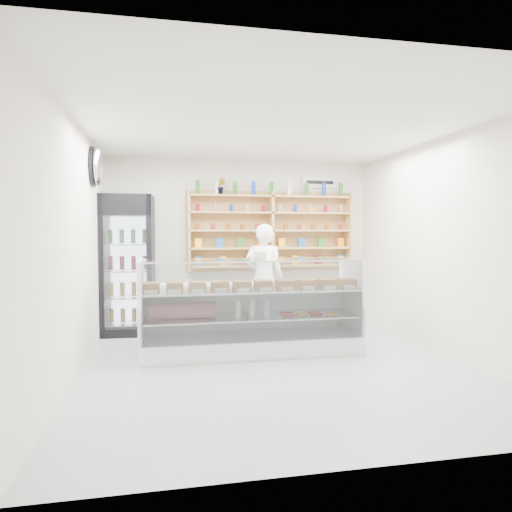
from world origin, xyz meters
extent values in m
plane|color=#9C9CA0|center=(0.00, 0.00, 0.00)|extent=(5.00, 5.00, 0.00)
plane|color=white|center=(0.00, 0.00, 2.80)|extent=(5.00, 5.00, 0.00)
plane|color=beige|center=(0.00, 2.50, 1.40)|extent=(4.50, 0.00, 4.50)
plane|color=beige|center=(0.00, -2.50, 1.40)|extent=(4.50, 0.00, 4.50)
plane|color=beige|center=(-2.25, 0.00, 1.40)|extent=(0.00, 5.00, 5.00)
plane|color=beige|center=(2.25, 0.00, 1.40)|extent=(0.00, 5.00, 5.00)
cube|color=white|center=(-0.20, 0.50, 0.12)|extent=(2.82, 0.80, 0.24)
cube|color=white|center=(-0.20, 0.87, 0.53)|extent=(2.82, 0.05, 0.59)
cube|color=silver|center=(-0.20, 0.50, 0.48)|extent=(2.71, 0.70, 0.02)
cube|color=silver|center=(-0.20, 0.50, 0.83)|extent=(2.77, 0.74, 0.02)
cube|color=silver|center=(-0.20, 0.12, 0.73)|extent=(2.77, 0.12, 0.98)
cube|color=silver|center=(-0.20, 0.46, 1.22)|extent=(2.77, 0.56, 0.01)
imported|color=white|center=(0.23, 1.73, 0.85)|extent=(0.71, 0.57, 1.70)
cube|color=black|center=(-1.85, 2.05, 1.07)|extent=(0.81, 0.78, 2.14)
cube|color=#36053C|center=(-1.83, 1.69, 1.98)|extent=(0.76, 0.07, 0.30)
cube|color=silver|center=(-1.83, 1.68, 0.97)|extent=(0.65, 0.04, 1.69)
cube|color=tan|center=(-0.90, 2.34, 1.59)|extent=(0.04, 0.28, 1.33)
cube|color=tan|center=(0.50, 2.34, 1.59)|extent=(0.04, 0.28, 1.33)
cube|color=tan|center=(1.90, 2.34, 1.59)|extent=(0.04, 0.28, 1.33)
cube|color=tan|center=(0.50, 2.34, 1.00)|extent=(2.80, 0.28, 0.03)
cube|color=tan|center=(0.50, 2.34, 1.30)|extent=(2.80, 0.28, 0.03)
cube|color=tan|center=(0.50, 2.34, 1.60)|extent=(2.80, 0.28, 0.03)
cube|color=tan|center=(0.50, 2.34, 1.90)|extent=(2.80, 0.28, 0.03)
cube|color=tan|center=(0.50, 2.34, 2.18)|extent=(2.80, 0.28, 0.03)
imported|color=#1E6626|center=(-0.37, 2.34, 2.33)|extent=(0.17, 0.15, 0.27)
ellipsoid|color=silver|center=(-2.17, 1.20, 2.45)|extent=(0.15, 0.50, 0.50)
cube|color=white|center=(1.40, 2.47, 2.45)|extent=(0.62, 0.03, 0.20)
camera|label=1|loc=(-1.29, -5.25, 1.57)|focal=32.00mm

